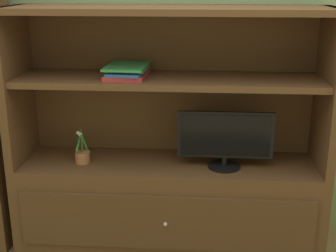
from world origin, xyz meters
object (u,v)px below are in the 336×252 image
at_px(media_console, 169,177).
at_px(tv_monitor, 225,138).
at_px(potted_plant, 83,156).
at_px(magazine_stack, 128,71).

relative_size(media_console, tv_monitor, 3.33).
distance_m(tv_monitor, potted_plant, 0.88).
bearing_deg(magazine_stack, potted_plant, -170.55).
xyz_separation_m(potted_plant, magazine_stack, (0.29, 0.05, 0.52)).
xyz_separation_m(media_console, magazine_stack, (-0.24, -0.01, 0.67)).
bearing_deg(magazine_stack, tv_monitor, -5.86).
bearing_deg(potted_plant, tv_monitor, -0.79).
xyz_separation_m(tv_monitor, magazine_stack, (-0.58, 0.06, 0.38)).
xyz_separation_m(media_console, tv_monitor, (0.34, -0.07, 0.29)).
height_order(tv_monitor, magazine_stack, magazine_stack).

